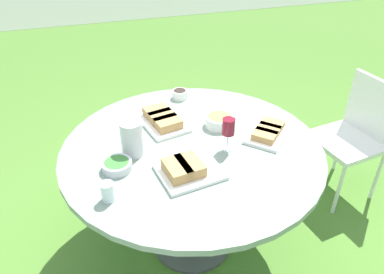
% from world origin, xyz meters
% --- Properties ---
extents(ground_plane, '(40.00, 40.00, 0.00)m').
position_xyz_m(ground_plane, '(0.00, 0.00, 0.00)').
color(ground_plane, '#4C7A2D').
extents(river_strip, '(40.00, 3.43, 0.01)m').
position_xyz_m(river_strip, '(0.00, 6.85, 0.00)').
color(river_strip, '#6B7F5B').
rests_on(river_strip, ground_plane).
extents(dining_table, '(1.44, 1.44, 0.78)m').
position_xyz_m(dining_table, '(0.00, 0.00, 0.68)').
color(dining_table, '#4C4C51').
rests_on(dining_table, ground_plane).
extents(chair_near_right, '(0.48, 0.49, 0.89)m').
position_xyz_m(chair_near_right, '(1.29, 0.18, 0.52)').
color(chair_near_right, silver).
rests_on(chair_near_right, ground_plane).
extents(water_pitcher, '(0.13, 0.12, 0.20)m').
position_xyz_m(water_pitcher, '(-0.32, 0.03, 0.87)').
color(water_pitcher, silver).
rests_on(water_pitcher, dining_table).
extents(wine_glass, '(0.07, 0.07, 0.19)m').
position_xyz_m(wine_glass, '(0.17, -0.09, 0.91)').
color(wine_glass, silver).
rests_on(wine_glass, dining_table).
extents(platter_bread_main, '(0.29, 0.37, 0.07)m').
position_xyz_m(platter_bread_main, '(-0.10, 0.27, 0.81)').
color(platter_bread_main, white).
rests_on(platter_bread_main, dining_table).
extents(platter_charcuterie, '(0.34, 0.34, 0.06)m').
position_xyz_m(platter_charcuterie, '(0.45, -0.03, 0.80)').
color(platter_charcuterie, white).
rests_on(platter_charcuterie, dining_table).
extents(platter_sandwich_side, '(0.34, 0.30, 0.08)m').
position_xyz_m(platter_sandwich_side, '(-0.10, -0.23, 0.81)').
color(platter_sandwich_side, white).
rests_on(platter_sandwich_side, dining_table).
extents(bowl_fries, '(0.17, 0.17, 0.07)m').
position_xyz_m(bowl_fries, '(0.22, 0.16, 0.81)').
color(bowl_fries, white).
rests_on(bowl_fries, dining_table).
extents(bowl_salad, '(0.15, 0.15, 0.05)m').
position_xyz_m(bowl_salad, '(-0.42, -0.08, 0.80)').
color(bowl_salad, silver).
rests_on(bowl_salad, dining_table).
extents(bowl_olives, '(0.10, 0.10, 0.06)m').
position_xyz_m(bowl_olives, '(0.09, 0.57, 0.81)').
color(bowl_olives, white).
rests_on(bowl_olives, dining_table).
extents(cup_water_near, '(0.06, 0.06, 0.10)m').
position_xyz_m(cup_water_near, '(-0.49, -0.29, 0.82)').
color(cup_water_near, silver).
rests_on(cup_water_near, dining_table).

